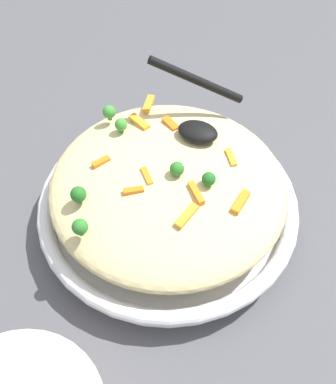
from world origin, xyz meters
The scene contains 20 objects.
ground_plane centered at (0.00, 0.00, 0.00)m, with size 2.40×2.40×0.00m, color #4C4C51.
serving_bowl centered at (0.00, 0.00, 0.03)m, with size 0.36×0.36×0.05m.
pasta_mound centered at (0.00, 0.00, 0.08)m, with size 0.32×0.32×0.06m, color #DBC689.
carrot_piece_0 centered at (-0.05, 0.02, 0.11)m, with size 0.04×0.01×0.01m, color orange.
carrot_piece_1 centered at (0.09, 0.02, 0.10)m, with size 0.02×0.01×0.01m, color orange.
carrot_piece_2 centered at (-0.10, 0.01, 0.10)m, with size 0.04×0.01×0.01m, color orange.
carrot_piece_3 centered at (0.03, 0.05, 0.11)m, with size 0.03×0.01×0.01m, color orange.
carrot_piece_4 centered at (-0.05, 0.06, 0.11)m, with size 0.04×0.01×0.01m, color orange.
carrot_piece_5 centered at (0.03, -0.09, 0.10)m, with size 0.03×0.01×0.01m, color orange.
carrot_piece_6 centered at (0.08, -0.11, 0.10)m, with size 0.03×0.01×0.01m, color orange.
carrot_piece_7 centered at (0.02, 0.02, 0.11)m, with size 0.03×0.01×0.01m, color orange.
carrot_piece_8 centered at (0.07, -0.07, 0.10)m, with size 0.04×0.01×0.01m, color orange.
carrot_piece_9 centered at (-0.07, -0.06, 0.10)m, with size 0.03×0.01×0.01m, color orange.
broccoli_floret_0 centered at (-0.06, 0.00, 0.12)m, with size 0.02×0.02×0.02m.
broccoli_floret_1 centered at (0.06, 0.12, 0.11)m, with size 0.02×0.02×0.02m.
broccoli_floret_2 centered at (-0.01, 0.00, 0.12)m, with size 0.02×0.02×0.02m.
broccoli_floret_3 centered at (0.09, -0.05, 0.11)m, with size 0.02×0.02×0.02m.
broccoli_floret_4 centered at (0.12, -0.07, 0.11)m, with size 0.02×0.02×0.02m.
broccoli_floret_5 centered at (0.09, 0.08, 0.11)m, with size 0.02×0.02×0.02m.
serving_spoon centered at (0.00, -0.10, 0.13)m, with size 0.13×0.11×0.09m.
Camera 1 is at (-0.16, 0.40, 0.61)m, focal length 47.51 mm.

